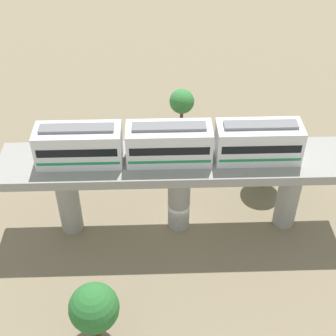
{
  "coord_description": "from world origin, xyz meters",
  "views": [
    {
      "loc": [
        29.81,
        -1.89,
        31.2
      ],
      "look_at": [
        -2.5,
        -0.86,
        4.48
      ],
      "focal_mm": 51.38,
      "sensor_mm": 36.0,
      "label": 1
    }
  ],
  "objects_px": {
    "parked_car_yellow": "(99,152)",
    "tree_near_viaduct": "(94,308)",
    "parked_car_blue": "(253,145)",
    "train": "(169,144)",
    "tree_far_corner": "(182,102)",
    "parked_car_red": "(181,148)",
    "tree_mid_lot": "(267,158)"
  },
  "relations": [
    {
      "from": "parked_car_yellow",
      "to": "tree_near_viaduct",
      "type": "bearing_deg",
      "value": -7.48
    },
    {
      "from": "parked_car_blue",
      "to": "tree_near_viaduct",
      "type": "bearing_deg",
      "value": -42.21
    },
    {
      "from": "parked_car_blue",
      "to": "tree_far_corner",
      "type": "xyz_separation_m",
      "value": [
        -4.1,
        -7.37,
        2.93
      ]
    },
    {
      "from": "train",
      "to": "tree_far_corner",
      "type": "height_order",
      "value": "train"
    },
    {
      "from": "tree_mid_lot",
      "to": "tree_far_corner",
      "type": "height_order",
      "value": "tree_mid_lot"
    },
    {
      "from": "parked_car_red",
      "to": "parked_car_blue",
      "type": "xyz_separation_m",
      "value": [
        -0.37,
        7.67,
        0.0
      ]
    },
    {
      "from": "parked_car_red",
      "to": "parked_car_yellow",
      "type": "bearing_deg",
      "value": -80.65
    },
    {
      "from": "train",
      "to": "parked_car_blue",
      "type": "xyz_separation_m",
      "value": [
        -10.59,
        9.25,
        -8.26
      ]
    },
    {
      "from": "tree_far_corner",
      "to": "tree_near_viaduct",
      "type": "bearing_deg",
      "value": -15.99
    },
    {
      "from": "parked_car_blue",
      "to": "tree_near_viaduct",
      "type": "xyz_separation_m",
      "value": [
        21.36,
        -14.66,
        2.62
      ]
    },
    {
      "from": "parked_car_red",
      "to": "parked_car_blue",
      "type": "height_order",
      "value": "same"
    },
    {
      "from": "train",
      "to": "tree_far_corner",
      "type": "xyz_separation_m",
      "value": [
        -14.69,
        1.89,
        -5.33
      ]
    },
    {
      "from": "tree_mid_lot",
      "to": "train",
      "type": "bearing_deg",
      "value": -62.38
    },
    {
      "from": "train",
      "to": "tree_mid_lot",
      "type": "xyz_separation_m",
      "value": [
        -4.83,
        9.24,
        -5.47
      ]
    },
    {
      "from": "parked_car_blue",
      "to": "parked_car_yellow",
      "type": "bearing_deg",
      "value": -95.26
    },
    {
      "from": "tree_mid_lot",
      "to": "parked_car_red",
      "type": "bearing_deg",
      "value": -125.13
    },
    {
      "from": "train",
      "to": "parked_car_yellow",
      "type": "xyz_separation_m",
      "value": [
        -9.89,
        -6.89,
        -8.26
      ]
    },
    {
      "from": "parked_car_yellow",
      "to": "tree_mid_lot",
      "type": "height_order",
      "value": "tree_mid_lot"
    },
    {
      "from": "parked_car_blue",
      "to": "tree_mid_lot",
      "type": "relative_size",
      "value": 0.81
    },
    {
      "from": "parked_car_yellow",
      "to": "tree_mid_lot",
      "type": "xyz_separation_m",
      "value": [
        5.05,
        16.13,
        2.79
      ]
    },
    {
      "from": "tree_near_viaduct",
      "to": "tree_far_corner",
      "type": "distance_m",
      "value": 26.49
    },
    {
      "from": "tree_mid_lot",
      "to": "tree_near_viaduct",
      "type": "bearing_deg",
      "value": -43.18
    },
    {
      "from": "train",
      "to": "parked_car_yellow",
      "type": "bearing_deg",
      "value": -145.13
    },
    {
      "from": "tree_near_viaduct",
      "to": "tree_mid_lot",
      "type": "height_order",
      "value": "tree_mid_lot"
    },
    {
      "from": "parked_car_red",
      "to": "tree_near_viaduct",
      "type": "height_order",
      "value": "tree_near_viaduct"
    },
    {
      "from": "parked_car_yellow",
      "to": "tree_far_corner",
      "type": "distance_m",
      "value": 10.43
    },
    {
      "from": "parked_car_red",
      "to": "tree_far_corner",
      "type": "distance_m",
      "value": 5.36
    },
    {
      "from": "parked_car_red",
      "to": "tree_mid_lot",
      "type": "distance_m",
      "value": 9.76
    },
    {
      "from": "tree_far_corner",
      "to": "parked_car_red",
      "type": "bearing_deg",
      "value": -3.85
    },
    {
      "from": "parked_car_yellow",
      "to": "tree_near_viaduct",
      "type": "relative_size",
      "value": 0.88
    },
    {
      "from": "train",
      "to": "tree_near_viaduct",
      "type": "relative_size",
      "value": 4.01
    },
    {
      "from": "parked_car_red",
      "to": "tree_near_viaduct",
      "type": "xyz_separation_m",
      "value": [
        20.99,
        -7.0,
        2.62
      ]
    }
  ]
}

